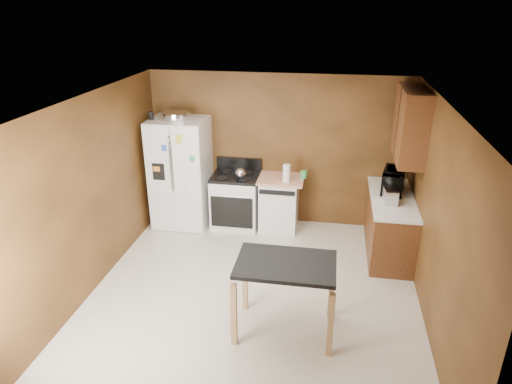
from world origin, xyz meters
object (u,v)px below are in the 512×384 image
(green_canister, at_px, (304,174))
(microwave, at_px, (393,182))
(roasting_pan, at_px, (177,115))
(toaster, at_px, (390,196))
(island, at_px, (286,274))
(kettle, at_px, (240,173))
(dishwasher, at_px, (279,203))
(refrigerator, at_px, (181,173))
(paper_towel, at_px, (287,173))
(gas_range, at_px, (236,200))
(pen_cup, at_px, (151,115))

(green_canister, bearing_deg, microwave, -14.42)
(roasting_pan, distance_m, green_canister, 2.22)
(toaster, xyz_separation_m, island, (-1.26, -1.83, -0.25))
(kettle, bearing_deg, roasting_pan, 173.83)
(roasting_pan, distance_m, dishwasher, 2.16)
(microwave, xyz_separation_m, dishwasher, (-1.73, 0.28, -0.60))
(green_canister, bearing_deg, toaster, -31.67)
(toaster, bearing_deg, dishwasher, 153.10)
(refrigerator, xyz_separation_m, island, (2.02, -2.46, -0.15))
(roasting_pan, xyz_separation_m, toaster, (3.30, -0.67, -0.85))
(kettle, relative_size, paper_towel, 0.63)
(paper_towel, xyz_separation_m, refrigerator, (-1.75, 0.04, -0.13))
(roasting_pan, bearing_deg, kettle, -6.17)
(refrigerator, bearing_deg, kettle, -4.23)
(kettle, height_order, microwave, microwave)
(roasting_pan, distance_m, microwave, 3.48)
(refrigerator, bearing_deg, gas_range, 3.81)
(kettle, bearing_deg, microwave, -2.88)
(toaster, bearing_deg, pen_cup, 167.92)
(microwave, height_order, gas_range, microwave)
(roasting_pan, height_order, island, roasting_pan)
(toaster, bearing_deg, green_canister, 144.87)
(dishwasher, relative_size, island, 0.80)
(gas_range, distance_m, island, 2.77)
(gas_range, bearing_deg, kettle, -50.89)
(microwave, height_order, island, microwave)
(kettle, height_order, refrigerator, refrigerator)
(refrigerator, bearing_deg, microwave, -3.29)
(island, bearing_deg, green_canister, 90.20)
(microwave, bearing_deg, pen_cup, 99.10)
(refrigerator, bearing_deg, dishwasher, 2.99)
(dishwasher, bearing_deg, green_canister, 10.33)
(pen_cup, bearing_deg, refrigerator, 10.33)
(microwave, relative_size, island, 0.50)
(roasting_pan, relative_size, island, 0.40)
(pen_cup, xyz_separation_m, island, (2.42, -2.39, -1.11))
(green_canister, bearing_deg, dishwasher, -169.67)
(pen_cup, relative_size, gas_range, 0.11)
(paper_towel, height_order, refrigerator, refrigerator)
(kettle, height_order, green_canister, kettle)
(green_canister, height_order, gas_range, gas_range)
(green_canister, bearing_deg, pen_cup, -174.62)
(microwave, height_order, dishwasher, microwave)
(kettle, height_order, gas_range, gas_range)
(dishwasher, bearing_deg, microwave, -9.14)
(green_canister, distance_m, gas_range, 1.21)
(green_canister, distance_m, island, 2.63)
(kettle, relative_size, toaster, 0.60)
(dishwasher, bearing_deg, gas_range, -178.06)
(refrigerator, distance_m, dishwasher, 1.69)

